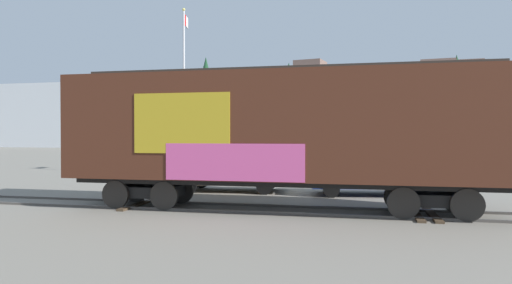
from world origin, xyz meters
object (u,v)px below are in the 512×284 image
(parked_car_blue, at_px, (367,172))
(freight_car, at_px, (281,129))
(flagpole, at_px, (184,76))
(parked_car_tan, at_px, (231,170))

(parked_car_blue, bearing_deg, freight_car, -121.42)
(freight_car, relative_size, flagpole, 1.45)
(freight_car, distance_m, parked_car_tan, 5.58)
(parked_car_tan, bearing_deg, parked_car_blue, 0.36)
(flagpole, distance_m, parked_car_blue, 12.55)
(parked_car_tan, bearing_deg, flagpole, 127.62)
(parked_car_blue, bearing_deg, flagpole, 150.51)
(flagpole, height_order, parked_car_blue, flagpole)
(parked_car_tan, height_order, parked_car_blue, parked_car_blue)
(flagpole, bearing_deg, parked_car_tan, -52.38)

